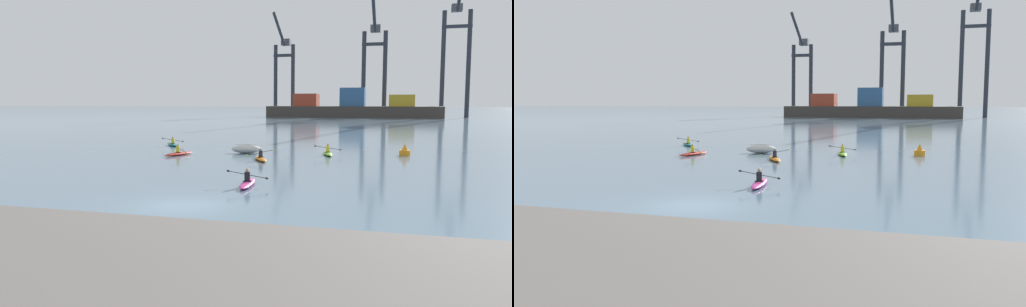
# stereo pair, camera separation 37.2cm
# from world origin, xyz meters

# --- Properties ---
(ground_plane) EXTENTS (800.00, 800.00, 0.00)m
(ground_plane) POSITION_xyz_m (0.00, 0.00, 0.00)
(ground_plane) COLOR slate
(container_barge) EXTENTS (47.44, 8.66, 8.18)m
(container_barge) POSITION_xyz_m (-4.89, 122.55, 2.53)
(container_barge) COLOR #38332D
(container_barge) RESTS_ON ground
(gantry_crane_west) EXTENTS (6.82, 17.55, 30.17)m
(gantry_crane_west) POSITION_xyz_m (-27.87, 137.32, 15.40)
(gantry_crane_west) COLOR #232833
(gantry_crane_west) RESTS_ON ground
(gantry_crane_west_mid) EXTENTS (7.08, 17.41, 32.13)m
(gantry_crane_west_mid) POSITION_xyz_m (0.41, 128.52, 16.45)
(gantry_crane_west_mid) COLOR #232833
(gantry_crane_west_mid) RESTS_ON ground
(gantry_crane_east_mid) EXTENTS (7.88, 19.30, 39.71)m
(gantry_crane_east_mid) POSITION_xyz_m (22.24, 131.51, 19.66)
(gantry_crane_east_mid) COLOR #232833
(gantry_crane_east_mid) RESTS_ON ground
(capsized_dinghy) EXTENTS (2.75, 1.52, 0.76)m
(capsized_dinghy) POSITION_xyz_m (-3.99, 21.88, 0.35)
(capsized_dinghy) COLOR beige
(capsized_dinghy) RESTS_ON ground
(channel_buoy) EXTENTS (0.90, 0.90, 1.00)m
(channel_buoy) POSITION_xyz_m (9.17, 23.74, 0.36)
(channel_buoy) COLOR orange
(channel_buoy) RESTS_ON ground
(kayak_red) EXTENTS (2.08, 3.43, 1.09)m
(kayak_red) POSITION_xyz_m (-8.83, 18.57, 0.17)
(kayak_red) COLOR red
(kayak_red) RESTS_ON ground
(kayak_orange) EXTENTS (2.08, 3.30, 0.95)m
(kayak_orange) POSITION_xyz_m (-1.32, 16.97, 0.17)
(kayak_orange) COLOR orange
(kayak_orange) RESTS_ON ground
(kayak_teal) EXTENTS (2.71, 2.94, 0.95)m
(kayak_teal) POSITION_xyz_m (-13.23, 26.59, 0.17)
(kayak_teal) COLOR teal
(kayak_teal) RESTS_ON ground
(kayak_magenta) EXTENTS (2.25, 3.45, 0.95)m
(kayak_magenta) POSITION_xyz_m (1.20, 5.62, 0.17)
(kayak_magenta) COLOR #C13384
(kayak_magenta) RESTS_ON ground
(kayak_lime) EXTENTS (2.20, 3.44, 0.95)m
(kayak_lime) POSITION_xyz_m (3.01, 22.26, 0.17)
(kayak_lime) COLOR #7ABC2D
(kayak_lime) RESTS_ON ground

